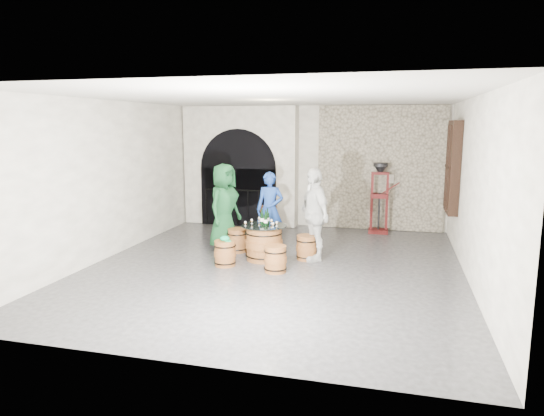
% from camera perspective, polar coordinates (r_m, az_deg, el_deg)
% --- Properties ---
extents(ground, '(8.00, 8.00, 0.00)m').
position_cam_1_polar(ground, '(9.43, 0.33, -6.91)').
color(ground, '#2A2A2C').
rests_on(ground, ground).
extents(wall_back, '(8.00, 0.00, 8.00)m').
position_cam_1_polar(wall_back, '(13.00, 4.67, 4.87)').
color(wall_back, white).
rests_on(wall_back, ground).
extents(wall_front, '(8.00, 0.00, 8.00)m').
position_cam_1_polar(wall_front, '(5.36, -10.17, -2.34)').
color(wall_front, white).
rests_on(wall_front, ground).
extents(wall_left, '(0.00, 8.00, 8.00)m').
position_cam_1_polar(wall_left, '(10.52, -18.52, 3.22)').
color(wall_left, white).
rests_on(wall_left, ground).
extents(wall_right, '(0.00, 8.00, 8.00)m').
position_cam_1_polar(wall_right, '(8.93, 22.70, 1.88)').
color(wall_right, white).
rests_on(wall_right, ground).
extents(ceiling, '(8.00, 8.00, 0.00)m').
position_cam_1_polar(ceiling, '(9.05, 0.35, 12.89)').
color(ceiling, beige).
rests_on(ceiling, wall_back).
extents(stone_facing_panel, '(3.20, 0.12, 3.18)m').
position_cam_1_polar(stone_facing_panel, '(12.76, 12.64, 4.57)').
color(stone_facing_panel, tan).
rests_on(stone_facing_panel, ground).
extents(arched_opening, '(3.10, 0.60, 3.19)m').
position_cam_1_polar(arched_opening, '(13.20, -3.71, 4.88)').
color(arched_opening, white).
rests_on(arched_opening, ground).
extents(shuttered_window, '(0.23, 1.10, 2.00)m').
position_cam_1_polar(shuttered_window, '(11.26, 20.48, 4.54)').
color(shuttered_window, black).
rests_on(shuttered_window, wall_right).
extents(barrel_table, '(0.92, 0.92, 0.72)m').
position_cam_1_polar(barrel_table, '(9.82, -0.94, -4.10)').
color(barrel_table, brown).
rests_on(barrel_table, ground).
extents(barrel_stool_left, '(0.44, 0.44, 0.50)m').
position_cam_1_polar(barrel_stool_left, '(10.48, -4.12, -3.82)').
color(barrel_stool_left, brown).
rests_on(barrel_stool_left, ground).
extents(barrel_stool_far, '(0.44, 0.44, 0.50)m').
position_cam_1_polar(barrel_stool_far, '(10.67, -0.40, -3.54)').
color(barrel_stool_far, brown).
rests_on(barrel_stool_far, ground).
extents(barrel_stool_right, '(0.44, 0.44, 0.50)m').
position_cam_1_polar(barrel_stool_right, '(9.88, 4.09, -4.67)').
color(barrel_stool_right, brown).
rests_on(barrel_stool_right, ground).
extents(barrel_stool_near_right, '(0.44, 0.44, 0.50)m').
position_cam_1_polar(barrel_stool_near_right, '(9.04, 0.40, -6.03)').
color(barrel_stool_near_right, brown).
rests_on(barrel_stool_near_right, ground).
extents(barrel_stool_near_left, '(0.44, 0.44, 0.50)m').
position_cam_1_polar(barrel_stool_near_left, '(9.47, -5.55, -5.33)').
color(barrel_stool_near_left, brown).
rests_on(barrel_stool_near_left, ground).
extents(green_cap, '(0.24, 0.19, 0.10)m').
position_cam_1_polar(green_cap, '(9.40, -5.56, -3.61)').
color(green_cap, '#0D9256').
rests_on(green_cap, barrel_stool_near_left).
extents(person_green, '(0.82, 1.04, 1.88)m').
position_cam_1_polar(person_green, '(10.68, -5.64, 0.20)').
color(person_green, '#134521').
rests_on(person_green, ground).
extents(person_blue, '(0.61, 0.40, 1.68)m').
position_cam_1_polar(person_blue, '(10.81, -0.26, -0.17)').
color(person_blue, navy).
rests_on(person_blue, ground).
extents(person_white, '(1.00, 1.16, 1.87)m').
position_cam_1_polar(person_white, '(9.74, 4.96, -0.74)').
color(person_white, beige).
rests_on(person_white, ground).
extents(wine_bottle_left, '(0.08, 0.08, 0.32)m').
position_cam_1_polar(wine_bottle_left, '(9.77, -1.19, -1.21)').
color(wine_bottle_left, black).
rests_on(wine_bottle_left, barrel_table).
extents(wine_bottle_center, '(0.08, 0.08, 0.32)m').
position_cam_1_polar(wine_bottle_center, '(9.62, -0.75, -1.39)').
color(wine_bottle_center, black).
rests_on(wine_bottle_center, barrel_table).
extents(wine_bottle_right, '(0.08, 0.08, 0.32)m').
position_cam_1_polar(wine_bottle_right, '(9.82, -0.53, -1.15)').
color(wine_bottle_right, black).
rests_on(wine_bottle_right, barrel_table).
extents(tasting_glass_a, '(0.05, 0.05, 0.10)m').
position_cam_1_polar(tasting_glass_a, '(9.66, -3.15, -1.85)').
color(tasting_glass_a, '#BB7424').
rests_on(tasting_glass_a, barrel_table).
extents(tasting_glass_b, '(0.05, 0.05, 0.10)m').
position_cam_1_polar(tasting_glass_b, '(9.62, 0.55, -1.88)').
color(tasting_glass_b, '#BB7424').
rests_on(tasting_glass_b, barrel_table).
extents(tasting_glass_c, '(0.05, 0.05, 0.10)m').
position_cam_1_polar(tasting_glass_c, '(10.09, -1.52, -1.34)').
color(tasting_glass_c, '#BB7424').
rests_on(tasting_glass_c, barrel_table).
extents(tasting_glass_d, '(0.05, 0.05, 0.10)m').
position_cam_1_polar(tasting_glass_d, '(9.86, -0.07, -1.60)').
color(tasting_glass_d, '#BB7424').
rests_on(tasting_glass_d, barrel_table).
extents(tasting_glass_e, '(0.05, 0.05, 0.10)m').
position_cam_1_polar(tasting_glass_e, '(9.52, 0.11, -2.00)').
color(tasting_glass_e, '#BB7424').
rests_on(tasting_glass_e, barrel_table).
extents(tasting_glass_f, '(0.05, 0.05, 0.10)m').
position_cam_1_polar(tasting_glass_f, '(9.87, -2.39, -1.58)').
color(tasting_glass_f, '#BB7424').
rests_on(tasting_glass_f, barrel_table).
extents(side_barrel, '(0.50, 0.50, 0.66)m').
position_cam_1_polar(side_barrel, '(12.34, -0.47, -1.33)').
color(side_barrel, brown).
rests_on(side_barrel, ground).
extents(corking_press, '(0.73, 0.40, 1.77)m').
position_cam_1_polar(corking_press, '(12.41, 12.55, 1.78)').
color(corking_press, '#490F0C').
rests_on(corking_press, ground).
extents(control_box, '(0.18, 0.10, 0.22)m').
position_cam_1_polar(control_box, '(12.70, 13.71, 3.37)').
color(control_box, silver).
rests_on(control_box, wall_back).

